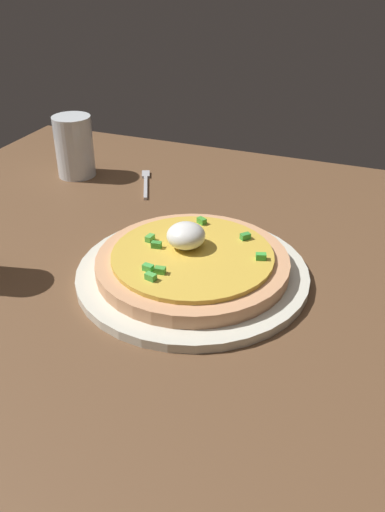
{
  "coord_description": "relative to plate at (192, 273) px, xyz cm",
  "views": [
    {
      "loc": [
        -48.03,
        -31.36,
        41.2
      ],
      "look_at": [
        5.73,
        -10.19,
        6.35
      ],
      "focal_mm": 37.39,
      "sensor_mm": 36.0,
      "label": 1
    }
  ],
  "objects": [
    {
      "name": "dining_table",
      "position": [
        -5.73,
        10.19,
        -2.17
      ],
      "size": [
        106.5,
        89.68,
        3.17
      ],
      "primitive_type": "cube",
      "color": "brown",
      "rests_on": "ground"
    },
    {
      "name": "fork",
      "position": [
        25.3,
        18.96,
        -0.34
      ],
      "size": [
        11.32,
        6.09,
        0.5
      ],
      "rotation": [
        0.0,
        0.0,
        0.44
      ],
      "color": "#B7B7BC",
      "rests_on": "dining_table"
    },
    {
      "name": "plate",
      "position": [
        0.0,
        0.0,
        0.0
      ],
      "size": [
        29.84,
        29.84,
        1.18
      ],
      "primitive_type": "cylinder",
      "color": "silver",
      "rests_on": "dining_table"
    },
    {
      "name": "cup_far",
      "position": [
        24.22,
        32.42,
        4.24
      ],
      "size": [
        6.83,
        6.83,
        10.92
      ],
      "color": "silver",
      "rests_on": "dining_table"
    },
    {
      "name": "pizza",
      "position": [
        0.07,
        0.08,
        1.9
      ],
      "size": [
        24.69,
        24.69,
        5.68
      ],
      "color": "tan",
      "rests_on": "plate"
    }
  ]
}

